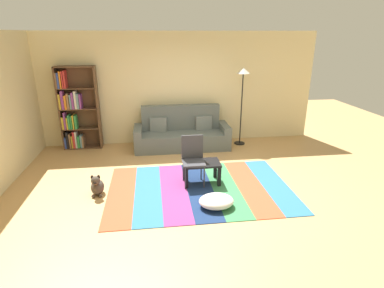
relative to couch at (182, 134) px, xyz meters
The scene contains 12 objects.
ground_plane 2.05m from the couch, 89.63° to the right, with size 14.00×14.00×0.00m, color tan.
back_wall 1.14m from the couch, 88.59° to the left, with size 6.80×0.10×2.70m, color beige.
left_wall 3.76m from the couch, 159.40° to the right, with size 0.10×5.50×2.70m, color beige.
rug 2.25m from the couch, 87.44° to the right, with size 3.23×2.18×0.01m.
couch is the anchor object (origin of this frame).
bookshelf 2.57m from the couch, behind, with size 0.90×0.28×1.95m.
coffee_table 1.98m from the couch, 85.18° to the right, with size 0.68×0.44×0.41m.
pouf 2.88m from the couch, 84.66° to the right, with size 0.56×0.45×0.20m, color white.
dog 2.76m from the couch, 127.70° to the right, with size 0.22×0.35×0.40m.
standing_lamp 1.93m from the couch, ahead, with size 0.32×0.32×1.89m.
tv_remote 1.96m from the couch, 85.78° to the right, with size 0.04×0.15×0.02m, color black.
folding_chair 1.95m from the couch, 89.61° to the right, with size 0.40×0.40×0.90m.
Camera 1 is at (-0.70, -5.07, 2.63)m, focal length 28.83 mm.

